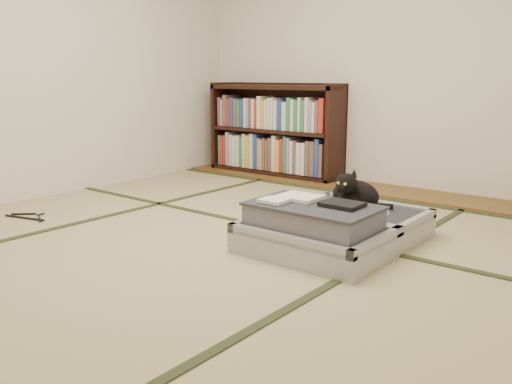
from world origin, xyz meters
The scene contains 9 objects.
floor centered at (0.00, 0.00, 0.00)m, with size 4.50×4.50×0.00m, color tan.
wood_strip centered at (0.00, 2.00, 0.01)m, with size 4.00×0.50×0.02m, color brown.
room_shell centered at (0.00, 0.00, 1.46)m, with size 4.50×4.50×4.50m.
tatami_borders centered at (0.00, 0.49, 0.00)m, with size 4.00×4.50×0.01m.
bookcase centered at (-1.07, 2.07, 0.45)m, with size 1.50×0.34×0.97m.
suitcase centered at (0.67, 0.33, 0.12)m, with size 0.83×1.11×0.33m.
cat centered at (0.65, 0.61, 0.27)m, with size 0.37×0.37×0.30m.
cable_coil centered at (0.83, 0.64, 0.17)m, with size 0.12×0.12×0.03m.
hanger centered at (-1.42, -0.50, 0.01)m, with size 0.38×0.22×0.01m.
Camera 1 is at (2.30, -2.46, 1.02)m, focal length 38.00 mm.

